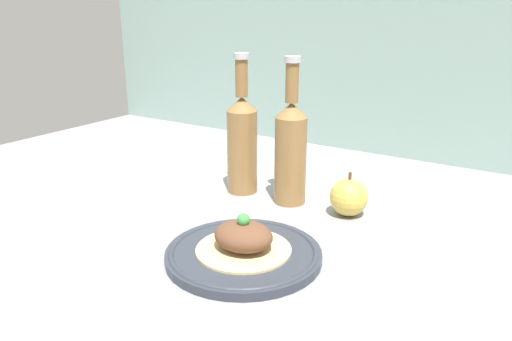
# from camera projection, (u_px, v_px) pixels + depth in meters

# --- Properties ---
(ground_plane) EXTENTS (1.80, 1.10, 0.04)m
(ground_plane) POSITION_uv_depth(u_px,v_px,m) (257.00, 222.00, 0.98)
(ground_plane) COLOR gray
(wall_backsplash) EXTENTS (1.80, 0.03, 0.80)m
(wall_backsplash) POSITION_uv_depth(u_px,v_px,m) (369.00, 0.00, 1.28)
(wall_backsplash) COLOR #84A399
(wall_backsplash) RESTS_ON ground_plane
(plate) EXTENTS (0.25, 0.25, 0.02)m
(plate) POSITION_uv_depth(u_px,v_px,m) (244.00, 254.00, 0.80)
(plate) COLOR #2D333D
(plate) RESTS_ON ground_plane
(plated_food) EXTENTS (0.15, 0.15, 0.06)m
(plated_food) POSITION_uv_depth(u_px,v_px,m) (243.00, 238.00, 0.79)
(plated_food) COLOR #D6BC7F
(plated_food) RESTS_ON plate
(cider_bottle_left) EXTENTS (0.06, 0.06, 0.30)m
(cider_bottle_left) POSITION_uv_depth(u_px,v_px,m) (242.00, 141.00, 1.06)
(cider_bottle_left) COLOR olive
(cider_bottle_left) RESTS_ON ground_plane
(cider_bottle_right) EXTENTS (0.06, 0.06, 0.30)m
(cider_bottle_right) POSITION_uv_depth(u_px,v_px,m) (291.00, 149.00, 1.00)
(cider_bottle_right) COLOR olive
(cider_bottle_right) RESTS_ON ground_plane
(apple) EXTENTS (0.07, 0.07, 0.09)m
(apple) POSITION_uv_depth(u_px,v_px,m) (349.00, 197.00, 0.96)
(apple) COLOR gold
(apple) RESTS_ON ground_plane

